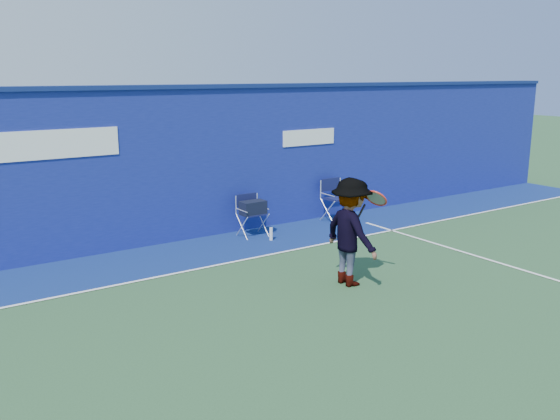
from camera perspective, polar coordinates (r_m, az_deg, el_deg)
ground at (r=7.82m, az=3.35°, el=-11.90°), size 80.00×80.00×0.00m
stadium_wall at (r=11.78m, az=-12.07°, el=4.23°), size 24.00×0.50×3.08m
out_of_bounds_strip at (r=11.14m, az=-9.54°, el=-4.34°), size 24.00×1.80×0.01m
court_lines at (r=8.26m, az=0.79°, el=-10.39°), size 24.00×12.00×0.01m
directors_chair_left at (r=12.21m, az=-2.67°, el=-0.89°), size 0.51×0.46×0.86m
directors_chair_right at (r=13.56m, az=5.46°, el=0.21°), size 0.57×0.51×0.95m
water_bottle at (r=11.94m, az=-0.86°, el=-2.33°), size 0.07×0.07×0.27m
tennis_player at (r=9.38m, az=6.84°, el=-2.10°), size 0.91×1.12×1.72m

